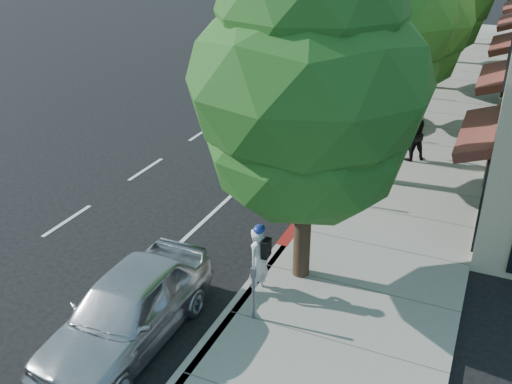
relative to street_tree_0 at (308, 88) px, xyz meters
The scene contains 15 objects.
ground 5.19m from the street_tree_0, 114.23° to the left, with size 120.00×120.00×0.00m, color black.
sidewalk 11.11m from the street_tree_0, 82.03° to the left, with size 4.60×56.00×0.15m, color gray.
curb 11.06m from the street_tree_0, 95.14° to the left, with size 0.30×56.00×0.15m, color #9E998E.
curb_red_segment 5.59m from the street_tree_0, 106.70° to the left, with size 0.32×4.00×0.15m, color maroon.
street_tree_0 is the anchor object (origin of this frame).
street_tree_1 6.01m from the street_tree_0, 90.00° to the left, with size 4.62×4.62×8.08m.
street_tree_2 12.01m from the street_tree_0, 90.00° to the left, with size 4.81×4.81×6.97m.
cyclist 4.03m from the street_tree_0, 123.02° to the right, with size 0.63×0.41×1.72m, color silver.
bicycle 6.58m from the street_tree_0, 113.90° to the left, with size 0.71×2.04×1.07m, color navy.
silver_suv 9.48m from the street_tree_0, 107.06° to the left, with size 2.74×5.95×1.65m, color #B8B8BD.
dark_sedan 11.81m from the street_tree_0, 99.43° to the left, with size 1.74×4.98×1.64m, color #222528.
white_pickup 18.87m from the street_tree_0, 99.67° to the left, with size 2.02×4.97×1.44m, color silver.
dark_suv_far 26.70m from the street_tree_0, 95.35° to the left, with size 2.06×5.12×1.74m, color black.
near_car_a 5.80m from the street_tree_0, 125.00° to the right, with size 1.84×4.58×1.56m, color silver.
pedestrian 9.05m from the street_tree_0, 82.29° to the left, with size 0.93×0.73×1.92m, color black.
Camera 1 is at (4.55, -12.89, 7.92)m, focal length 40.00 mm.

